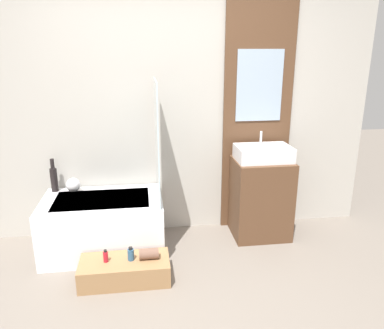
% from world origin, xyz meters
% --- Properties ---
extents(ground_plane, '(12.00, 12.00, 0.00)m').
position_xyz_m(ground_plane, '(0.00, 0.00, 0.00)').
color(ground_plane, slate).
extents(wall_tiled_back, '(4.20, 0.06, 2.60)m').
position_xyz_m(wall_tiled_back, '(0.00, 1.58, 1.30)').
color(wall_tiled_back, '#B7B2A8').
rests_on(wall_tiled_back, ground_plane).
extents(wall_wood_accent, '(0.70, 0.04, 2.60)m').
position_xyz_m(wall_wood_accent, '(0.92, 1.53, 1.31)').
color(wall_wood_accent, brown).
rests_on(wall_wood_accent, ground_plane).
extents(bathtub, '(1.11, 0.70, 0.52)m').
position_xyz_m(bathtub, '(-0.64, 1.18, 0.26)').
color(bathtub, white).
rests_on(bathtub, ground_plane).
extents(glass_shower_screen, '(0.01, 0.58, 1.09)m').
position_xyz_m(glass_shower_screen, '(-0.12, 1.14, 1.07)').
color(glass_shower_screen, silver).
rests_on(glass_shower_screen, bathtub).
extents(wooden_step_bench, '(0.74, 0.34, 0.19)m').
position_xyz_m(wooden_step_bench, '(-0.43, 0.64, 0.09)').
color(wooden_step_bench, '#997047').
rests_on(wooden_step_bench, ground_plane).
extents(vanity_cabinet, '(0.56, 0.47, 0.81)m').
position_xyz_m(vanity_cabinet, '(0.92, 1.28, 0.40)').
color(vanity_cabinet, brown).
rests_on(vanity_cabinet, ground_plane).
extents(sink, '(0.53, 0.36, 0.27)m').
position_xyz_m(sink, '(0.92, 1.28, 0.88)').
color(sink, white).
rests_on(sink, vanity_cabinet).
extents(vase_tall_dark, '(0.07, 0.07, 0.33)m').
position_xyz_m(vase_tall_dark, '(-1.11, 1.45, 0.66)').
color(vase_tall_dark, black).
rests_on(vase_tall_dark, bathtub).
extents(vase_round_light, '(0.14, 0.14, 0.14)m').
position_xyz_m(vase_round_light, '(-0.93, 1.41, 0.59)').
color(vase_round_light, white).
rests_on(vase_round_light, bathtub).
extents(bottle_soap_primary, '(0.04, 0.04, 0.11)m').
position_xyz_m(bottle_soap_primary, '(-0.58, 0.64, 0.24)').
color(bottle_soap_primary, '#B21928').
rests_on(bottle_soap_primary, wooden_step_bench).
extents(bottle_soap_secondary, '(0.05, 0.05, 0.12)m').
position_xyz_m(bottle_soap_secondary, '(-0.38, 0.64, 0.24)').
color(bottle_soap_secondary, '#2D567A').
rests_on(bottle_soap_secondary, wooden_step_bench).
extents(towel_roll, '(0.16, 0.09, 0.09)m').
position_xyz_m(towel_roll, '(-0.23, 0.64, 0.23)').
color(towel_roll, brown).
rests_on(towel_roll, wooden_step_bench).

